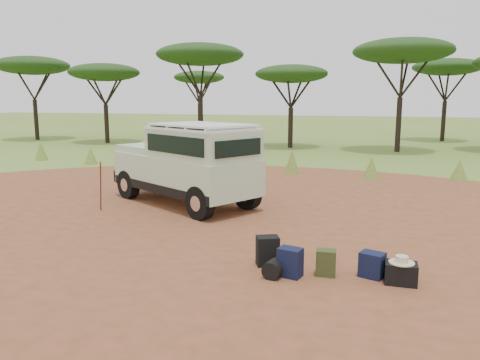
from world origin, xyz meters
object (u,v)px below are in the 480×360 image
(backpack_black, at_px, (268,251))
(backpack_navy, at_px, (290,262))
(backpack_olive, at_px, (326,263))
(hard_case, at_px, (401,273))
(walking_staff, at_px, (101,186))
(duffel_navy, at_px, (372,265))
(safari_vehicle, at_px, (188,166))

(backpack_black, xyz_separation_m, backpack_navy, (0.48, -0.40, -0.02))
(backpack_olive, bearing_deg, hard_case, -4.04)
(hard_case, bearing_deg, walking_staff, 158.62)
(backpack_black, distance_m, duffel_navy, 1.76)
(backpack_black, relative_size, duffel_navy, 1.24)
(backpack_navy, bearing_deg, duffel_navy, 29.30)
(hard_case, bearing_deg, safari_vehicle, 141.67)
(backpack_navy, height_order, duffel_navy, backpack_navy)
(duffel_navy, height_order, hard_case, duffel_navy)
(safari_vehicle, height_order, walking_staff, safari_vehicle)
(backpack_black, distance_m, hard_case, 2.21)
(backpack_black, bearing_deg, walking_staff, 128.27)
(backpack_black, height_order, backpack_navy, backpack_black)
(backpack_black, bearing_deg, hard_case, -29.75)
(duffel_navy, bearing_deg, backpack_black, -162.33)
(safari_vehicle, height_order, backpack_navy, safari_vehicle)
(backpack_black, height_order, hard_case, backpack_black)
(safari_vehicle, bearing_deg, backpack_navy, -20.35)
(backpack_olive, relative_size, hard_case, 0.91)
(duffel_navy, bearing_deg, backpack_olive, -148.99)
(backpack_olive, height_order, duffel_navy, backpack_olive)
(safari_vehicle, bearing_deg, backpack_olive, -14.98)
(hard_case, bearing_deg, backpack_olive, 179.75)
(safari_vehicle, relative_size, backpack_navy, 9.96)
(duffel_navy, bearing_deg, backpack_navy, -145.00)
(walking_staff, bearing_deg, duffel_navy, -61.12)
(walking_staff, height_order, duffel_navy, walking_staff)
(duffel_navy, xyz_separation_m, hard_case, (0.44, -0.14, -0.04))
(backpack_navy, bearing_deg, backpack_black, 152.91)
(walking_staff, relative_size, backpack_navy, 2.90)
(safari_vehicle, distance_m, backpack_navy, 5.81)
(backpack_olive, xyz_separation_m, hard_case, (1.17, 0.02, -0.05))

